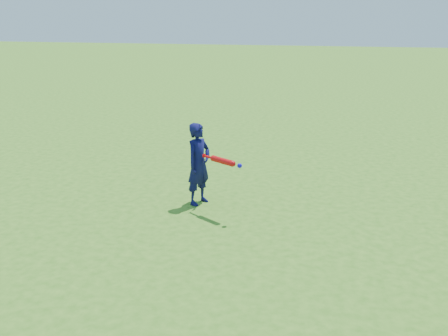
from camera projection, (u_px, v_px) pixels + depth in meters
ground at (211, 211)px, 6.83m from camera, size 80.00×80.00×0.00m
child at (199, 164)px, 6.95m from camera, size 0.42×0.50×1.16m
bat_swing at (224, 161)px, 6.50m from camera, size 0.62×0.40×0.08m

